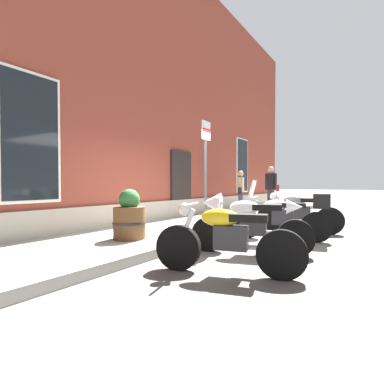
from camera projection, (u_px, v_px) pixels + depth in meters
ground_plane at (214, 240)px, 6.51m from camera, size 140.00×140.00×0.00m
sidewalk at (166, 231)px, 7.23m from camera, size 31.10×2.66×0.16m
brick_pub_facade at (46, 89)px, 9.76m from camera, size 25.10×7.14×8.61m
motorcycle_yellow_naked at (226, 239)px, 4.02m from camera, size 0.75×1.99×0.95m
motorcycle_white_sport at (245, 221)px, 5.25m from camera, size 0.81×2.05×1.05m
motorcycle_silver_touring at (286, 215)px, 6.46m from camera, size 0.81×2.04×1.30m
motorcycle_grey_naked at (298, 213)px, 7.48m from camera, size 0.73×2.04×0.99m
pedestrian_tan_coat at (241, 189)px, 11.15m from camera, size 0.64×0.32×1.55m
pedestrian_dark_jacket at (271, 186)px, 11.54m from camera, size 0.39×0.62×1.74m
parking_sign at (206, 159)px, 7.22m from camera, size 0.36×0.07×2.58m
barrel_planter at (129, 218)px, 5.78m from camera, size 0.64×0.64×0.96m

